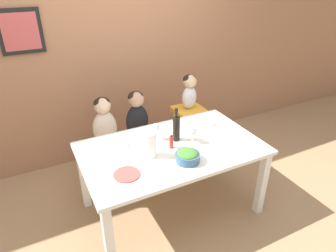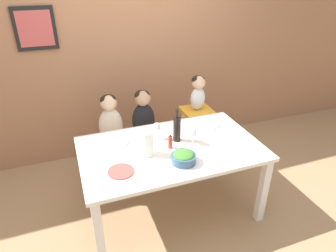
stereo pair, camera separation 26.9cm
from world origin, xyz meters
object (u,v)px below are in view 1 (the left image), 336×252
wine_bottle (176,128)px  dinner_plate_back_left (117,145)px  chair_far_center (138,143)px  chair_right_highchair (188,120)px  person_child_left (104,121)px  dinner_plate_back_right (205,123)px  salad_bowl_large (188,156)px  person_child_center (137,114)px  paper_towel_roll (150,145)px  person_baby_right (189,89)px  wine_glass_far (156,129)px  chair_far_left (108,150)px  dinner_plate_front_left (127,174)px  wine_glass_near (193,132)px

wine_bottle → dinner_plate_back_left: size_ratio=1.54×
chair_far_center → chair_right_highchair: chair_right_highchair is taller
person_child_left → dinner_plate_back_right: 1.05m
person_child_left → salad_bowl_large: bearing=-66.5°
person_child_left → person_child_center: bearing=0.0°
wine_bottle → paper_towel_roll: 0.36m
person_baby_right → chair_right_highchair: bearing=-90.0°
chair_right_highchair → person_child_left: 1.05m
chair_right_highchair → person_child_left: size_ratio=1.26×
wine_glass_far → salad_bowl_large: size_ratio=0.81×
chair_far_left → dinner_plate_back_right: (0.94, -0.48, 0.35)m
chair_right_highchair → person_child_left: bearing=179.9°
salad_bowl_large → paper_towel_roll: bearing=139.4°
chair_far_left → dinner_plate_back_left: 0.60m
wine_bottle → dinner_plate_front_left: 0.68m
dinner_plate_front_left → dinner_plate_back_right: bearing=24.4°
paper_towel_roll → wine_glass_far: bearing=54.9°
dinner_plate_front_left → dinner_plate_back_right: (1.03, 0.47, 0.00)m
wine_glass_near → dinner_plate_back_left: 0.71m
wine_bottle → dinner_plate_back_right: 0.47m
person_child_left → wine_bottle: bearing=-51.5°
wine_glass_far → dinner_plate_back_left: 0.39m
wine_glass_near → person_child_center: bearing=108.7°
dinner_plate_front_left → wine_glass_near: bearing=14.9°
person_child_center → wine_glass_near: bearing=-71.3°
chair_far_left → wine_bottle: wine_bottle is taller
wine_bottle → dinner_plate_back_left: bearing=164.8°
person_child_center → salad_bowl_large: bearing=-86.2°
salad_bowl_large → person_child_center: bearing=93.8°
person_baby_right → paper_towel_roll: person_baby_right is taller
wine_glass_far → dinner_plate_back_right: 0.61m
dinner_plate_back_left → chair_right_highchair: bearing=25.2°
person_child_left → wine_glass_far: person_child_left is taller
chair_far_left → chair_right_highchair: 1.04m
dinner_plate_back_left → chair_far_left: bearing=86.9°
person_baby_right → wine_glass_near: person_baby_right is taller
dinner_plate_back_left → dinner_plate_back_right: 0.96m
chair_far_left → person_child_left: person_child_left is taller
wine_glass_near → dinner_plate_front_left: (-0.71, -0.19, -0.11)m
person_baby_right → wine_bottle: (-0.52, -0.64, -0.07)m
person_child_center → dinner_plate_back_left: 0.63m
chair_right_highchair → dinner_plate_back_left: bearing=-154.8°
chair_right_highchair → person_baby_right: 0.40m
chair_far_center → dinner_plate_back_right: size_ratio=2.22×
wine_glass_near → dinner_plate_back_right: 0.44m
chair_right_highchair → dinner_plate_back_left: size_ratio=3.26×
dinner_plate_back_right → paper_towel_roll: bearing=-158.2°
chair_far_center → person_child_left: size_ratio=0.86×
person_child_center → wine_bottle: 0.67m
wine_glass_near → salad_bowl_large: (-0.19, -0.24, -0.07)m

